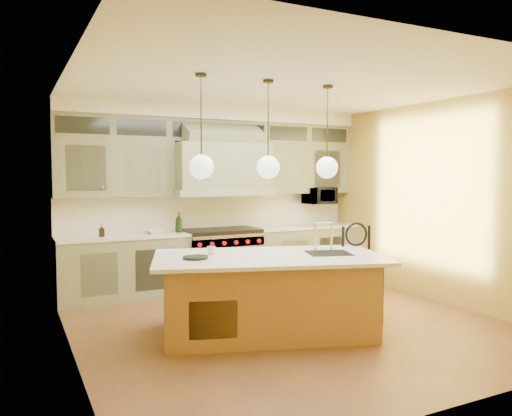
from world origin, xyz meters
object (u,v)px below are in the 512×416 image
kitchen_island (268,293)px  counter_stool (361,265)px  range (221,258)px  microwave (319,196)px

kitchen_island → counter_stool: size_ratio=2.34×
range → kitchen_island: kitchen_island is taller
microwave → range: bearing=-176.9°
range → microwave: (1.95, 0.11, 0.96)m
range → counter_stool: counter_stool is taller
kitchen_island → microwave: 3.55m
counter_stool → microwave: 2.83m
counter_stool → kitchen_island: bearing=-169.6°
range → kitchen_island: size_ratio=0.42×
range → microwave: microwave is taller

